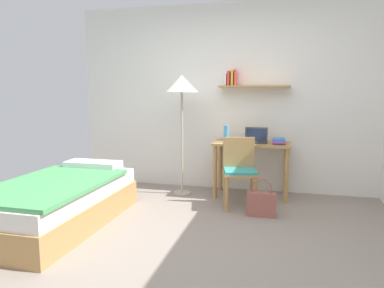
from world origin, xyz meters
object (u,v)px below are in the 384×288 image
Objects in this scene: bed at (59,202)px; book_stack at (279,141)px; desk_chair at (240,169)px; water_bottle at (226,134)px; standing_lamp at (182,89)px; handbag at (261,203)px; desk at (252,153)px; laptop at (256,139)px.

bed is 2.71m from book_stack.
water_bottle is at bearing 119.32° from desk_chair.
standing_lamp is 3.70× the size of handbag.
desk reaches higher than handbag.
desk_chair is at bearing -101.86° from desk.
laptop is at bearing 38.91° from bed.
book_stack reaches higher than handbag.
book_stack is at bearing 1.51° from water_bottle.
bed is 2.06m from desk_chair.
desk_chair is (-0.10, -0.48, -0.11)m from desk.
water_bottle is (0.59, 0.06, -0.58)m from standing_lamp.
desk_chair is at bearing 31.19° from bed.
bed is at bearing -136.07° from water_bottle.
standing_lamp is (-0.92, -0.14, 0.84)m from desk.
water_bottle is at bearing 6.05° from standing_lamp.
desk_chair is 0.60m from water_bottle.
standing_lamp is at bearing -176.37° from book_stack.
bed is 2.06m from standing_lamp.
laptop is 1.00m from handbag.
laptop reaches higher than bed.
water_bottle reaches higher than handbag.
desk_chair reaches higher than handbag.
laptop is at bearing 169.91° from book_stack.
desk is 1.20× the size of desk_chair.
water_bottle is at bearing 43.93° from bed.
standing_lamp is 1.17m from laptop.
bed reaches higher than handbag.
laptop is at bearing 10.42° from water_bottle.
water_bottle is at bearing -178.49° from book_stack.
book_stack is at bearing 43.51° from desk_chair.
standing_lamp is at bearing -173.95° from water_bottle.
laptop reaches higher than desk_chair.
water_bottle is at bearing -167.22° from desk.
standing_lamp is 1.43m from book_stack.
standing_lamp is 7.16× the size of water_bottle.
desk_chair reaches higher than book_stack.
laptop is at bearing 99.50° from handbag.
desk_chair is (1.76, 1.06, 0.23)m from bed.
water_bottle is (-0.38, -0.07, 0.06)m from laptop.
standing_lamp reaches higher than handbag.
book_stack is at bearing -10.09° from laptop.
bed is 8.25× the size of water_bottle.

